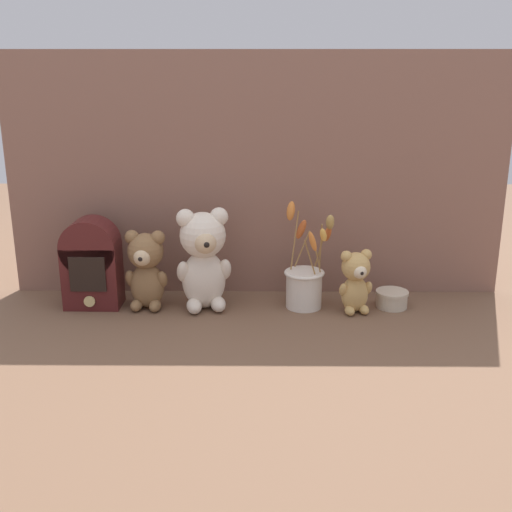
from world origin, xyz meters
name	(u,v)px	position (x,y,z in m)	size (l,w,h in m)	color
ground_plane	(256,310)	(0.00, 0.00, 0.00)	(4.00, 4.00, 0.00)	brown
backdrop_wall	(256,176)	(0.00, 0.17, 0.37)	(1.54, 0.02, 0.75)	#845B4C
teddy_bear_large	(204,257)	(-0.16, 0.01, 0.16)	(0.17, 0.15, 0.31)	beige
teddy_bear_medium	(146,268)	(-0.33, 0.01, 0.13)	(0.13, 0.12, 0.24)	olive
teddy_bear_small	(356,280)	(0.29, -0.01, 0.10)	(0.11, 0.10, 0.19)	tan
flower_vase	(305,281)	(0.15, 0.03, 0.08)	(0.15, 0.15, 0.32)	silver
vintage_radio	(92,262)	(-0.49, 0.03, 0.14)	(0.17, 0.11, 0.27)	#4C1919
decorative_tin_tall	(392,299)	(0.41, 0.03, 0.03)	(0.10, 0.10, 0.05)	beige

